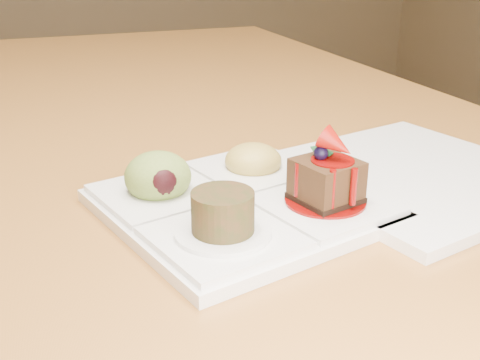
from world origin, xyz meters
name	(u,v)px	position (x,y,z in m)	size (l,w,h in m)	color
dining_table	(166,169)	(0.00, 0.00, 0.68)	(1.00, 1.80, 0.75)	#9B6028
sampler_plate	(237,194)	(0.00, -0.31, 0.77)	(0.29, 0.29, 0.09)	white
second_plate	(412,175)	(0.21, -0.30, 0.76)	(0.27, 0.27, 0.01)	white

